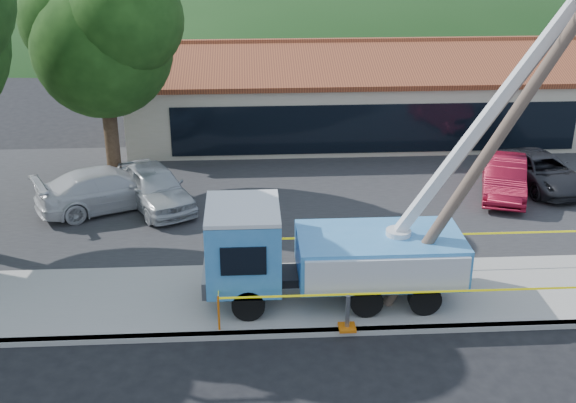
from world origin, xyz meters
The scene contains 16 objects.
ground centered at (0.00, 0.00, 0.00)m, with size 120.00×120.00×0.00m, color black.
curb centered at (0.00, 2.10, 0.07)m, with size 60.00×0.25×0.15m, color #9E9B94.
sidewalk centered at (0.00, 4.00, 0.07)m, with size 60.00×4.00×0.15m, color #9E9B94.
parking_lot centered at (0.00, 12.00, 0.05)m, with size 60.00×12.00×0.10m, color #28282B.
strip_mall centered at (4.00, 19.98, 1.88)m, with size 22.50×8.53×4.67m.
tree_lot centered at (-7.00, 13.00, 6.21)m, with size 6.30×5.60×8.94m.
hill_west centered at (-15.00, 55.00, 0.00)m, with size 78.40×56.00×28.00m, color #173814.
hill_center centered at (10.00, 55.00, 0.00)m, with size 89.60×64.00×32.00m, color #173814.
hill_east centered at (30.00, 55.00, 0.00)m, with size 72.80×52.00×26.00m, color #173814.
utility_truck centered at (0.52, 3.85, 1.75)m, with size 10.69×3.92×9.73m.
leaning_pole centered at (5.03, 3.35, 5.35)m, with size 5.47×1.80×9.63m.
caution_tape centered at (3.44, 4.02, 0.92)m, with size 12.04×3.54×1.02m.
car_silver centered at (-5.20, 10.97, 0.00)m, with size 1.86×4.63×1.58m, color #B9BDC1.
car_red centered at (8.27, 11.34, 0.00)m, with size 1.56×4.47×1.47m, color maroon.
car_white centered at (-6.90, 10.95, 0.00)m, with size 2.16×5.32×1.54m, color silver.
car_dark centered at (10.07, 12.11, 0.00)m, with size 2.15×4.67×1.30m, color black.
Camera 1 is at (-1.67, -14.32, 10.94)m, focal length 45.00 mm.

